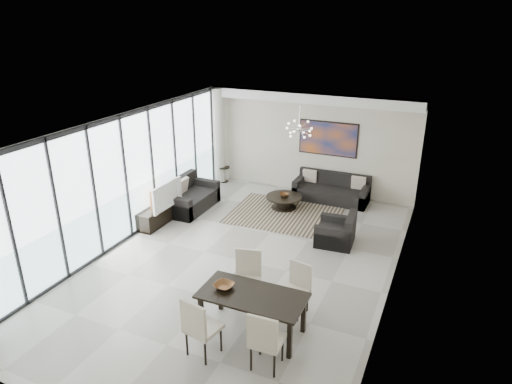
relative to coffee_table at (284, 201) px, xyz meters
The scene contains 20 objects.
room_shell 3.33m from the coffee_table, 77.00° to the right, with size 6.00×9.00×2.90m.
window_wall 4.19m from the coffee_table, 131.17° to the right, with size 0.37×8.95×2.90m.
soffit 2.90m from the coffee_table, 79.93° to the left, with size 5.98×0.40×0.26m, color white.
painting 2.20m from the coffee_table, 63.55° to the left, with size 1.68×0.04×0.98m, color #B95719.
chandelier 2.28m from the coffee_table, 43.36° to the right, with size 0.66×0.66×0.71m.
rug 0.48m from the coffee_table, 64.17° to the right, with size 2.81×2.16×0.01m, color black.
coffee_table is the anchor object (origin of this frame).
bowl_coffee 0.19m from the coffee_table, 19.51° to the left, with size 0.26×0.26×0.08m, color brown.
sofa_main 1.48m from the coffee_table, 46.18° to the left, with size 2.05×0.84×0.75m.
loveseat 2.55m from the coffee_table, 155.38° to the right, with size 0.93×1.64×0.82m.
armchair 2.29m from the coffee_table, 37.46° to the right, with size 0.89×0.93×0.73m.
side_table 2.68m from the coffee_table, 154.60° to the left, with size 0.36×0.36×0.49m.
tv_console 3.29m from the coffee_table, 140.22° to the right, with size 0.40×1.44×0.45m, color black.
television 3.23m from the coffee_table, 138.27° to the right, with size 1.13×0.15×0.65m, color gray.
dining_table 5.21m from the coffee_table, 75.06° to the right, with size 1.74×0.87×0.72m.
dining_chair_sw 5.96m from the coffee_table, 81.80° to the right, with size 0.56×0.56×1.03m.
dining_chair_se 6.05m from the coffee_table, 72.01° to the right, with size 0.48×0.48×1.01m.
dining_chair_nw 4.38m from the coffee_table, 78.05° to the right, with size 0.57×0.57×1.02m.
dining_chair_ne 4.56m from the coffee_table, 66.39° to the right, with size 0.50×0.50×0.92m.
bowl_dining 5.13m from the coffee_table, 80.62° to the right, with size 0.32×0.32×0.08m, color brown.
Camera 1 is at (3.68, -7.66, 4.97)m, focal length 32.00 mm.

